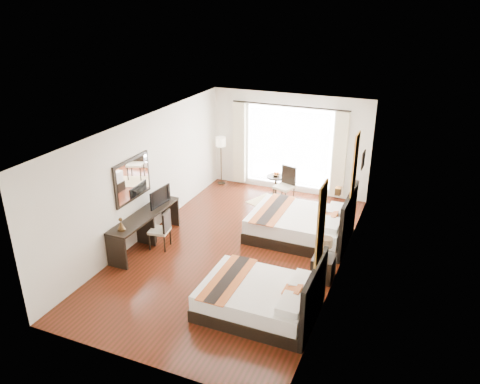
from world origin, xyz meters
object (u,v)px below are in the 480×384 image
at_px(vase, 323,256).
at_px(television, 158,196).
at_px(nightstand, 323,267).
at_px(side_table, 276,186).
at_px(bed_far, 302,225).
at_px(bed_near, 262,298).
at_px(fruit_bowl, 276,175).
at_px(console_desk, 146,229).
at_px(desk_chair, 161,236).
at_px(floor_lamp, 221,145).
at_px(table_lamp, 326,244).
at_px(window_chair, 284,192).

bearing_deg(vase, television, 173.00).
xyz_separation_m(nightstand, side_table, (-2.21, 3.59, 0.05)).
height_order(bed_far, vase, bed_far).
xyz_separation_m(bed_near, fruit_bowl, (-1.47, 5.09, 0.31)).
relative_size(console_desk, desk_chair, 2.44).
bearing_deg(bed_near, television, 150.30).
distance_m(vase, floor_lamp, 5.64).
bearing_deg(bed_near, fruit_bowl, 106.08).
relative_size(bed_near, nightstand, 4.00).
bearing_deg(bed_far, television, -160.34).
bearing_deg(bed_far, vase, -62.08).
relative_size(bed_far, table_lamp, 5.95).
relative_size(table_lamp, side_table, 0.65).
height_order(floor_lamp, window_chair, floor_lamp).
relative_size(console_desk, floor_lamp, 1.53).
relative_size(desk_chair, window_chair, 0.90).
bearing_deg(window_chair, console_desk, -14.63).
distance_m(floor_lamp, window_chair, 2.41).
bearing_deg(window_chair, desk_chair, -9.69).
bearing_deg(fruit_bowl, bed_far, -57.13).
bearing_deg(bed_far, desk_chair, -148.85).
xyz_separation_m(bed_near, television, (-3.25, 1.86, 0.67)).
height_order(bed_far, nightstand, bed_far).
bearing_deg(table_lamp, fruit_bowl, 122.12).
distance_m(vase, desk_chair, 3.65).
distance_m(bed_far, table_lamp, 1.74).
height_order(bed_far, fruit_bowl, bed_far).
xyz_separation_m(vase, console_desk, (-4.02, -0.06, -0.19)).
bearing_deg(vase, bed_far, 117.92).
distance_m(television, side_table, 3.74).
bearing_deg(window_chair, side_table, -117.70).
distance_m(bed_near, vase, 1.58).
relative_size(vase, side_table, 0.23).
xyz_separation_m(bed_near, vase, (0.75, 1.36, 0.27)).
relative_size(television, fruit_bowl, 3.37).
bearing_deg(window_chair, vase, 47.11).
bearing_deg(console_desk, television, 87.92).
distance_m(vase, television, 4.05).
relative_size(vase, television, 0.18).
bearing_deg(desk_chair, fruit_bowl, -120.02).
height_order(nightstand, fruit_bowl, fruit_bowl).
bearing_deg(bed_far, bed_near, -87.98).
height_order(bed_near, television, television).
relative_size(vase, floor_lamp, 0.09).
relative_size(console_desk, side_table, 3.77).
height_order(vase, television, television).
distance_m(console_desk, floor_lamp, 4.07).
height_order(nightstand, television, television).
xyz_separation_m(bed_far, table_lamp, (0.87, -1.44, 0.43)).
bearing_deg(fruit_bowl, bed_near, -73.92).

